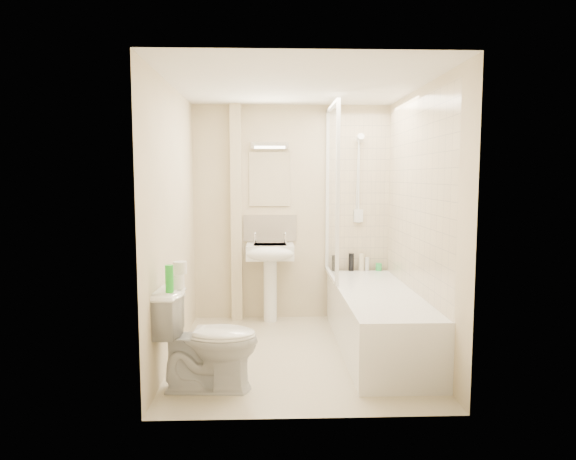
{
  "coord_description": "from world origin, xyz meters",
  "views": [
    {
      "loc": [
        -0.25,
        -4.52,
        1.61
      ],
      "look_at": [
        -0.08,
        0.2,
        1.12
      ],
      "focal_mm": 32.0,
      "sensor_mm": 36.0,
      "label": 1
    }
  ],
  "objects": [
    {
      "name": "wall_back",
      "position": [
        0.0,
        1.25,
        1.2
      ],
      "size": [
        2.2,
        0.02,
        2.4
      ],
      "primitive_type": "cube",
      "color": "beige",
      "rests_on": "ground"
    },
    {
      "name": "splashback",
      "position": [
        -0.25,
        1.24,
        1.03
      ],
      "size": [
        0.6,
        0.02,
        0.3
      ],
      "primitive_type": "cube",
      "color": "beige",
      "rests_on": "wall_back"
    },
    {
      "name": "wall_left",
      "position": [
        -1.1,
        0.0,
        1.2
      ],
      "size": [
        0.02,
        2.5,
        2.4
      ],
      "primitive_type": "cube",
      "color": "beige",
      "rests_on": "ground"
    },
    {
      "name": "tile_back",
      "position": [
        0.75,
        1.24,
        1.42
      ],
      "size": [
        0.7,
        0.01,
        1.75
      ],
      "primitive_type": "cube",
      "color": "beige",
      "rests_on": "wall_back"
    },
    {
      "name": "tile_right",
      "position": [
        1.09,
        0.12,
        1.42
      ],
      "size": [
        0.01,
        2.1,
        1.75
      ],
      "primitive_type": "cube",
      "color": "beige",
      "rests_on": "wall_right"
    },
    {
      "name": "pedestal_sink",
      "position": [
        -0.25,
        1.01,
        0.7
      ],
      "size": [
        0.51,
        0.48,
        0.99
      ],
      "color": "white",
      "rests_on": "ground"
    },
    {
      "name": "bottle_green",
      "position": [
        0.98,
        1.16,
        0.59
      ],
      "size": [
        0.07,
        0.07,
        0.08
      ],
      "primitive_type": "cylinder",
      "color": "green",
      "rests_on": "bathtub"
    },
    {
      "name": "bottle_black_a",
      "position": [
        0.48,
        1.16,
        0.64
      ],
      "size": [
        0.06,
        0.06,
        0.18
      ],
      "primitive_type": "cylinder",
      "color": "black",
      "rests_on": "bathtub"
    },
    {
      "name": "pipe_boxing",
      "position": [
        -0.62,
        1.19,
        1.2
      ],
      "size": [
        0.12,
        0.12,
        2.4
      ],
      "primitive_type": "cube",
      "color": "beige",
      "rests_on": "ground"
    },
    {
      "name": "ceiling",
      "position": [
        0.0,
        0.0,
        2.4
      ],
      "size": [
        2.2,
        2.5,
        0.02
      ],
      "primitive_type": "cube",
      "color": "white",
      "rests_on": "wall_back"
    },
    {
      "name": "shower_screen",
      "position": [
        0.4,
        0.8,
        1.45
      ],
      "size": [
        0.04,
        0.92,
        1.8
      ],
      "color": "white",
      "rests_on": "bathtub"
    },
    {
      "name": "bottle_black_b",
      "position": [
        0.67,
        1.16,
        0.65
      ],
      "size": [
        0.06,
        0.06,
        0.2
      ],
      "primitive_type": "cylinder",
      "color": "black",
      "rests_on": "bathtub"
    },
    {
      "name": "floor",
      "position": [
        0.0,
        0.0,
        0.0
      ],
      "size": [
        2.5,
        2.5,
        0.0
      ],
      "primitive_type": "plane",
      "color": "beige",
      "rests_on": "ground"
    },
    {
      "name": "toilet_roll_upper",
      "position": [
        -0.93,
        -0.66,
        0.92
      ],
      "size": [
        0.1,
        0.1,
        0.09
      ],
      "primitive_type": "cylinder",
      "color": "white",
      "rests_on": "toilet_roll_lower"
    },
    {
      "name": "toilet_roll_lower",
      "position": [
        -0.95,
        -0.68,
        0.82
      ],
      "size": [
        0.11,
        0.11,
        0.11
      ],
      "primitive_type": "cylinder",
      "color": "white",
      "rests_on": "toilet"
    },
    {
      "name": "mirror",
      "position": [
        -0.25,
        1.24,
        1.58
      ],
      "size": [
        0.46,
        0.01,
        0.6
      ],
      "primitive_type": "cube",
      "color": "white",
      "rests_on": "wall_back"
    },
    {
      "name": "shower_fixture",
      "position": [
        0.75,
        1.19,
        1.55
      ],
      "size": [
        0.1,
        0.16,
        0.99
      ],
      "color": "white",
      "rests_on": "wall_back"
    },
    {
      "name": "wall_right",
      "position": [
        1.1,
        0.0,
        1.2
      ],
      "size": [
        0.02,
        2.5,
        2.4
      ],
      "primitive_type": "cube",
      "color": "beige",
      "rests_on": "ground"
    },
    {
      "name": "toilet",
      "position": [
        -0.72,
        -0.74,
        0.39
      ],
      "size": [
        0.52,
        0.81,
        0.77
      ],
      "primitive_type": "imported",
      "rotation": [
        0.0,
        0.0,
        1.51
      ],
      "color": "white",
      "rests_on": "ground"
    },
    {
      "name": "bathtub",
      "position": [
        0.75,
        0.12,
        0.29
      ],
      "size": [
        0.7,
        2.1,
        0.55
      ],
      "color": "white",
      "rests_on": "ground"
    },
    {
      "name": "bottle_white_b",
      "position": [
        0.85,
        1.16,
        0.63
      ],
      "size": [
        0.05,
        0.05,
        0.15
      ],
      "primitive_type": "cylinder",
      "color": "silver",
      "rests_on": "bathtub"
    },
    {
      "name": "green_bottle",
      "position": [
        -0.98,
        -0.83,
        0.87
      ],
      "size": [
        0.06,
        0.06,
        0.2
      ],
      "primitive_type": "cylinder",
      "color": "green",
      "rests_on": "toilet"
    },
    {
      "name": "strip_light",
      "position": [
        -0.25,
        1.22,
        1.95
      ],
      "size": [
        0.42,
        0.07,
        0.07
      ],
      "primitive_type": "cube",
      "color": "silver",
      "rests_on": "wall_back"
    },
    {
      "name": "bottle_cream",
      "position": [
        0.79,
        1.16,
        0.65
      ],
      "size": [
        0.06,
        0.06,
        0.19
      ],
      "primitive_type": "cylinder",
      "color": "beige",
      "rests_on": "bathtub"
    }
  ]
}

